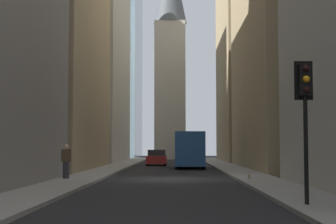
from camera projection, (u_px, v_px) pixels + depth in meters
The scene contains 13 objects.
ground_plane at pixel (169, 179), 27.28m from camera, with size 135.00×135.00×0.00m, color black.
sidewalk_right at pixel (84, 178), 27.36m from camera, with size 90.00×2.20×0.14m, color gray.
sidewalk_left at pixel (254, 178), 27.21m from camera, with size 90.00×2.20×0.14m, color gray.
building_left_far at pixel (265, 66), 59.43m from camera, with size 16.46×10.00×21.98m.
building_left_midfar at pixel (309, 11), 39.57m from camera, with size 18.88×10.50×24.12m.
building_right_far at pixel (79, 51), 58.05m from camera, with size 18.28×10.50×24.90m.
building_right_midfar at pixel (29, 22), 38.52m from camera, with size 16.34×10.50×21.96m.
church_spire at pixel (170, 44), 71.69m from camera, with size 4.63×4.63×30.49m.
delivery_truck at pixel (189, 150), 40.99m from camera, with size 6.46×2.25×2.84m.
sedan_red at pixel (157, 158), 47.07m from camera, with size 4.30×1.78×1.42m.
traffic_light_foreground at pixel (305, 98), 14.35m from camera, with size 0.43×0.52×3.99m.
pedestrian at pixel (66, 160), 25.58m from camera, with size 0.26×0.44×1.70m.
discarded_bottle at pixel (249, 177), 25.34m from camera, with size 0.07×0.07×0.27m.
Camera 1 is at (-27.45, -0.38, 1.73)m, focal length 55.21 mm.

